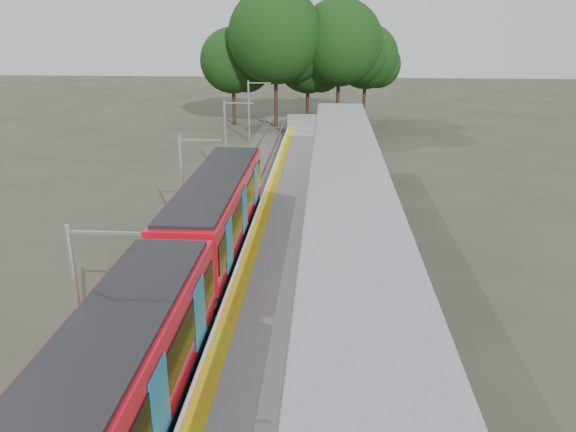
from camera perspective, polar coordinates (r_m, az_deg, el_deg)
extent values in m
cube|color=#59544C|center=(29.13, -6.43, -1.76)|extent=(3.00, 70.00, 0.24)
cube|color=gray|center=(28.55, 2.46, -1.29)|extent=(6.00, 50.00, 1.00)
cube|color=yellow|center=(28.54, -2.65, -0.20)|extent=(0.60, 50.00, 0.02)
cube|color=#9EA0A5|center=(52.41, 3.26, 9.62)|extent=(6.00, 0.10, 1.20)
cube|color=red|center=(14.55, -18.26, -16.95)|extent=(2.65, 13.50, 2.50)
cube|color=black|center=(14.52, -18.28, -16.79)|extent=(2.72, 12.96, 1.20)
cube|color=black|center=(13.84, -18.84, -12.60)|extent=(2.40, 12.82, 0.15)
cube|color=#0D6287|center=(14.22, -12.84, -18.09)|extent=(0.04, 1.30, 2.00)
cube|color=black|center=(27.23, -7.16, -2.15)|extent=(2.50, 13.50, 0.70)
cube|color=red|center=(26.69, -7.30, 1.04)|extent=(2.65, 13.50, 2.50)
cube|color=black|center=(26.67, -7.31, 1.14)|extent=(2.72, 12.96, 1.20)
cube|color=black|center=(26.30, -7.42, 3.73)|extent=(2.40, 12.83, 0.15)
cube|color=#0D6287|center=(26.51, -4.40, 0.68)|extent=(0.04, 1.30, 2.00)
cylinder|color=black|center=(23.15, -9.31, -7.17)|extent=(2.20, 0.70, 0.70)
cube|color=black|center=(20.41, -11.01, -5.95)|extent=(2.30, 0.80, 2.40)
cube|color=#9EA0A5|center=(15.01, 8.87, -12.56)|extent=(0.25, 0.25, 3.50)
cube|color=#9EA0A5|center=(18.51, 7.91, -5.96)|extent=(0.25, 0.25, 3.50)
cube|color=#9EA0A5|center=(22.18, 7.28, -1.50)|extent=(0.25, 0.25, 3.50)
cube|color=#9EA0A5|center=(25.94, 6.83, 1.68)|extent=(0.25, 0.25, 3.50)
cube|color=#9EA0A5|center=(29.77, 6.49, 4.05)|extent=(0.25, 0.25, 3.50)
cube|color=#9EA0A5|center=(33.64, 6.23, 5.88)|extent=(0.25, 0.25, 3.50)
cube|color=#9EA0A5|center=(37.54, 6.03, 7.32)|extent=(0.25, 0.25, 3.50)
cube|color=#9EA0A5|center=(41.45, 5.86, 8.50)|extent=(0.25, 0.25, 3.50)
cube|color=gray|center=(23.49, 6.25, 4.45)|extent=(3.20, 38.00, 0.16)
cylinder|color=#9EA0A5|center=(23.50, 2.45, 4.35)|extent=(0.24, 38.00, 0.24)
cube|color=silver|center=(13.79, 12.49, -18.91)|extent=(0.05, 3.70, 2.20)
cube|color=silver|center=(17.07, 10.63, -10.55)|extent=(0.05, 3.70, 2.20)
cube|color=silver|center=(24.29, 8.63, -1.05)|extent=(0.05, 3.70, 2.20)
cube|color=silver|center=(28.06, 8.04, 1.83)|extent=(0.05, 3.70, 2.20)
cube|color=silver|center=(35.75, 7.22, 5.75)|extent=(0.05, 3.70, 2.20)
cube|color=silver|center=(39.64, 6.93, 7.13)|extent=(0.05, 3.70, 2.20)
cylinder|color=#382316|center=(59.53, -5.52, 11.31)|extent=(0.36, 0.36, 4.30)
sphere|color=#154012|center=(59.07, -5.66, 15.44)|extent=(6.54, 6.54, 6.54)
cylinder|color=#382316|center=(56.45, -1.23, 11.79)|extent=(0.36, 0.36, 5.96)
sphere|color=#154012|center=(55.95, -1.28, 17.85)|extent=(9.07, 9.07, 9.07)
cylinder|color=#382316|center=(59.36, 2.00, 11.36)|extent=(0.36, 0.36, 4.30)
sphere|color=#154012|center=(58.90, 2.05, 15.50)|extent=(6.53, 6.53, 6.53)
cylinder|color=#382316|center=(57.76, 5.08, 11.68)|extent=(0.36, 0.36, 5.52)
sphere|color=#154012|center=(57.27, 5.26, 17.15)|extent=(8.39, 8.39, 8.39)
cylinder|color=#382316|center=(62.52, 7.74, 11.69)|extent=(0.36, 0.36, 4.45)
sphere|color=#154012|center=(62.07, 7.93, 15.76)|extent=(6.77, 6.77, 6.77)
cylinder|color=#9EA0A5|center=(17.27, -20.44, -9.28)|extent=(0.16, 0.16, 5.40)
cube|color=#9EA0A5|center=(15.86, -18.21, -1.63)|extent=(2.00, 0.08, 0.08)
cylinder|color=#9EA0A5|center=(27.75, -10.66, 2.56)|extent=(0.16, 0.16, 5.40)
cube|color=#9EA0A5|center=(26.90, -8.91, 7.63)|extent=(2.00, 0.08, 0.08)
cylinder|color=#9EA0A5|center=(39.11, -6.37, 7.74)|extent=(0.16, 0.16, 5.40)
cube|color=#9EA0A5|center=(38.51, -5.02, 11.37)|extent=(2.00, 0.08, 0.08)
cylinder|color=#9EA0A5|center=(50.77, -4.00, 10.54)|extent=(0.16, 0.16, 5.40)
cube|color=#9EA0A5|center=(50.31, -2.90, 13.35)|extent=(2.00, 0.08, 0.08)
cube|color=#101751|center=(24.61, 6.75, -2.69)|extent=(0.87, 1.37, 0.05)
cube|color=#101751|center=(24.50, 6.36, -2.11)|extent=(0.55, 1.24, 0.48)
cube|color=#9EA0A5|center=(24.20, 6.78, -3.60)|extent=(0.35, 0.18, 0.39)
cube|color=#9EA0A5|center=(25.17, 6.68, -2.66)|extent=(0.35, 0.18, 0.39)
cube|color=#101751|center=(38.27, 5.99, 5.55)|extent=(0.55, 1.49, 0.06)
cube|color=#101751|center=(38.19, 5.71, 5.98)|extent=(0.17, 1.46, 0.54)
cube|color=#9EA0A5|center=(37.76, 6.00, 5.00)|extent=(0.39, 0.09, 0.43)
cube|color=#9EA0A5|center=(38.89, 5.95, 5.43)|extent=(0.39, 0.09, 0.43)
cylinder|color=beige|center=(19.79, 6.33, -6.99)|extent=(0.46, 0.46, 1.72)
cube|color=red|center=(19.35, 6.45, -4.26)|extent=(0.41, 0.15, 0.29)
cylinder|color=beige|center=(31.63, 3.38, 3.22)|extent=(0.41, 0.41, 1.54)
cube|color=red|center=(31.38, 3.41, 4.84)|extent=(0.36, 0.18, 0.26)
cylinder|color=#9EA0A5|center=(29.52, 4.75, 1.24)|extent=(0.43, 0.43, 0.81)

